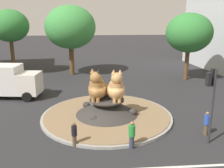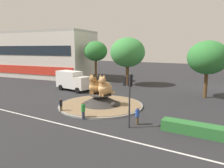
# 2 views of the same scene
# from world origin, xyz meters

# --- Properties ---
(ground_plane) EXTENTS (160.00, 160.00, 0.00)m
(ground_plane) POSITION_xyz_m (0.00, 0.00, 0.00)
(ground_plane) COLOR #28282B
(roundabout_island) EXTENTS (10.07, 10.07, 1.45)m
(roundabout_island) POSITION_xyz_m (0.00, 0.00, 0.53)
(roundabout_island) COLOR gray
(roundabout_island) RESTS_ON ground
(cat_statue_tabby) EXTENTS (2.04, 2.58, 2.51)m
(cat_statue_tabby) POSITION_xyz_m (-0.71, 0.02, 2.37)
(cat_statue_tabby) COLOR #9E703D
(cat_statue_tabby) RESTS_ON roundabout_island
(cat_statue_calico) EXTENTS (1.54, 2.46, 2.47)m
(cat_statue_calico) POSITION_xyz_m (0.70, -0.23, 2.35)
(cat_statue_calico) COLOR tan
(cat_statue_calico) RESTS_ON roundabout_island
(traffic_light_mast) EXTENTS (0.71, 0.61, 4.69)m
(traffic_light_mast) POSITION_xyz_m (5.92, -4.60, 3.44)
(traffic_light_mast) COLOR #2D2D33
(traffic_light_mast) RESTS_ON ground
(broadleaf_tree_behind_island) EXTENTS (4.80, 4.80, 8.37)m
(broadleaf_tree_behind_island) POSITION_xyz_m (-11.30, 15.33, 6.29)
(broadleaf_tree_behind_island) COLOR brown
(broadleaf_tree_behind_island) RESTS_ON ground
(second_tree_near_tower) EXTENTS (6.42, 6.42, 8.88)m
(second_tree_near_tower) POSITION_xyz_m (-3.67, 14.71, 6.13)
(second_tree_near_tower) COLOR brown
(second_tree_near_tower) RESTS_ON ground
(third_tree_left) EXTENTS (5.40, 5.40, 7.93)m
(third_tree_left) POSITION_xyz_m (10.35, 10.87, 5.61)
(third_tree_left) COLOR brown
(third_tree_left) RESTS_ON ground
(pedestrian_green_shirt) EXTENTS (0.40, 0.40, 1.71)m
(pedestrian_green_shirt) POSITION_xyz_m (1.17, -4.91, 0.89)
(pedestrian_green_shirt) COLOR #33384C
(pedestrian_green_shirt) RESTS_ON ground
(pedestrian_black_shirt) EXTENTS (0.33, 0.33, 1.56)m
(pedestrian_black_shirt) POSITION_xyz_m (-2.22, -4.44, 0.82)
(pedestrian_black_shirt) COLOR brown
(pedestrian_black_shirt) RESTS_ON ground
(pedestrian_blue_shirt) EXTENTS (0.37, 0.37, 1.63)m
(pedestrian_blue_shirt) POSITION_xyz_m (6.31, -3.62, 0.86)
(pedestrian_blue_shirt) COLOR brown
(pedestrian_blue_shirt) RESTS_ON ground
(delivery_box_truck) EXTENTS (6.38, 3.17, 3.16)m
(delivery_box_truck) POSITION_xyz_m (-9.24, 5.55, 1.68)
(delivery_box_truck) COLOR silver
(delivery_box_truck) RESTS_ON ground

